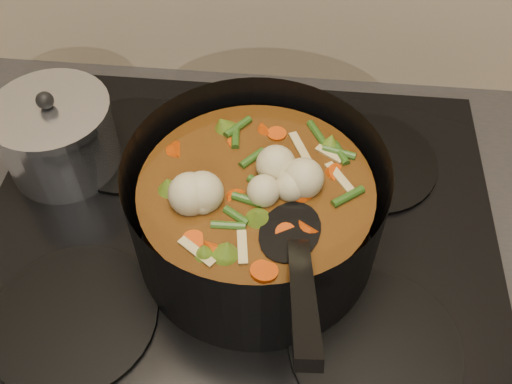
# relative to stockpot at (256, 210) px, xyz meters

# --- Properties ---
(counter) EXTENTS (2.64, 0.64, 0.91)m
(counter) POSITION_rel_stockpot_xyz_m (-0.02, 0.01, -0.54)
(counter) COLOR brown
(counter) RESTS_ON ground
(stovetop) EXTENTS (0.62, 0.54, 0.03)m
(stovetop) POSITION_rel_stockpot_xyz_m (-0.02, 0.01, -0.07)
(stovetop) COLOR black
(stovetop) RESTS_ON counter
(stockpot) EXTENTS (0.31, 0.38, 0.20)m
(stockpot) POSITION_rel_stockpot_xyz_m (0.00, 0.00, 0.00)
(stockpot) COLOR black
(stockpot) RESTS_ON stovetop
(saucepan) EXTENTS (0.15, 0.15, 0.12)m
(saucepan) POSITION_rel_stockpot_xyz_m (-0.26, 0.10, -0.01)
(saucepan) COLOR silver
(saucepan) RESTS_ON stovetop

